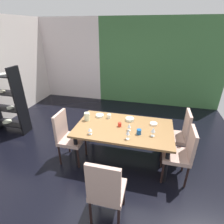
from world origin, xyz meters
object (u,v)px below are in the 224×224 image
(wine_glass_rear, at_px, (129,126))
(serving_bowl_near_shelf, at_px, (154,124))
(dining_table, at_px, (124,130))
(chair_left_near, at_px, (67,135))
(serving_bowl_near_window, at_px, (100,116))
(wine_glass_center, at_px, (153,130))
(wine_glass_north, at_px, (128,133))
(pitcher_left, at_px, (87,116))
(chair_right_near, at_px, (182,152))
(cup_west, at_px, (109,116))
(display_shelf, at_px, (5,101))
(chair_head_near, at_px, (106,190))
(chair_right_far, at_px, (179,133))
(wine_glass_corner, at_px, (90,130))
(cup_front, at_px, (139,132))
(serving_bowl_south, at_px, (130,119))
(cup_east, at_px, (120,124))

(wine_glass_rear, bearing_deg, serving_bowl_near_shelf, 36.97)
(dining_table, bearing_deg, wine_glass_rear, -39.75)
(chair_left_near, bearing_deg, serving_bowl_near_window, 141.25)
(wine_glass_center, height_order, wine_glass_north, wine_glass_north)
(wine_glass_center, bearing_deg, pitcher_left, 168.53)
(chair_right_near, xyz_separation_m, cup_west, (-1.39, 0.57, 0.21))
(wine_glass_north, bearing_deg, wine_glass_rear, 94.04)
(display_shelf, relative_size, wine_glass_north, 9.72)
(chair_head_near, relative_size, chair_right_far, 1.03)
(chair_left_near, relative_size, wine_glass_rear, 7.15)
(wine_glass_north, bearing_deg, chair_left_near, 175.98)
(dining_table, distance_m, wine_glass_center, 0.60)
(chair_head_near, bearing_deg, serving_bowl_near_window, 109.91)
(wine_glass_corner, bearing_deg, chair_left_near, 169.82)
(serving_bowl_near_shelf, distance_m, cup_front, 0.46)
(chair_right_near, xyz_separation_m, serving_bowl_south, (-0.96, 0.57, 0.20))
(serving_bowl_south, bearing_deg, dining_table, -103.95)
(chair_left_near, height_order, serving_bowl_south, chair_left_near)
(chair_head_near, bearing_deg, wine_glass_center, 65.50)
(chair_right_far, xyz_separation_m, serving_bowl_south, (-0.96, -0.00, 0.18))
(dining_table, height_order, chair_left_near, chair_left_near)
(chair_head_near, bearing_deg, wine_glass_corner, 120.26)
(wine_glass_north, relative_size, serving_bowl_near_shelf, 1.22)
(serving_bowl_near_shelf, height_order, cup_west, cup_west)
(wine_glass_center, relative_size, pitcher_left, 1.00)
(serving_bowl_near_window, bearing_deg, chair_right_far, -0.57)
(chair_head_near, height_order, chair_right_far, chair_head_near)
(cup_east, bearing_deg, chair_right_near, -14.74)
(display_shelf, xyz_separation_m, cup_east, (2.89, -0.36, -0.06))
(pitcher_left, bearing_deg, serving_bowl_near_window, 46.15)
(display_shelf, relative_size, cup_front, 17.94)
(display_shelf, relative_size, wine_glass_center, 9.93)
(chair_head_near, xyz_separation_m, cup_east, (-0.10, 1.32, 0.19))
(chair_right_far, height_order, pitcher_left, chair_right_far)
(chair_head_near, height_order, cup_front, chair_head_near)
(wine_glass_north, bearing_deg, pitcher_left, 152.94)
(display_shelf, xyz_separation_m, wine_glass_center, (3.50, -0.54, 0.02))
(serving_bowl_south, distance_m, cup_west, 0.43)
(serving_bowl_near_window, bearing_deg, wine_glass_corner, -86.82)
(wine_glass_center, bearing_deg, serving_bowl_near_shelf, 89.49)
(chair_right_far, distance_m, serving_bowl_near_window, 1.61)
(dining_table, height_order, cup_west, cup_west)
(dining_table, relative_size, wine_glass_center, 10.83)
(chair_right_far, height_order, cup_front, chair_right_far)
(wine_glass_north, height_order, wine_glass_corner, wine_glass_north)
(serving_bowl_near_window, bearing_deg, serving_bowl_near_shelf, -3.84)
(chair_right_near, distance_m, chair_head_near, 1.44)
(wine_glass_center, relative_size, serving_bowl_near_shelf, 1.19)
(wine_glass_north, distance_m, cup_west, 0.82)
(cup_west, xyz_separation_m, cup_east, (0.28, -0.28, -0.00))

